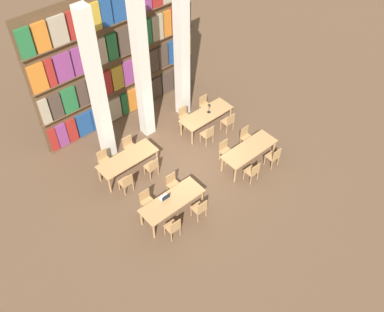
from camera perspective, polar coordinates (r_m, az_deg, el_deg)
ground_plane at (r=15.96m, az=-0.29°, el=-1.43°), size 40.00×40.00×0.00m
bookshelf_bank at (r=16.86m, az=-9.71°, el=12.51°), size 7.14×0.35×5.50m
pillar_left at (r=14.83m, az=-12.56°, el=8.60°), size 0.44×0.44×6.00m
pillar_center at (r=15.57m, az=-6.72°, el=11.47°), size 0.44×0.44×6.00m
pillar_right at (r=16.49m, az=-1.37°, el=13.95°), size 0.44×0.44×6.00m
reading_table_0 at (r=14.08m, az=-2.67°, el=-6.10°), size 2.23×0.83×0.75m
chair_0 at (r=13.72m, az=-2.49°, el=-9.47°), size 0.42×0.40×0.87m
chair_1 at (r=14.41m, az=-6.03°, el=-5.96°), size 0.42×0.40×0.87m
chair_2 at (r=14.14m, az=1.06°, el=-7.01°), size 0.42×0.40×0.87m
chair_3 at (r=14.80m, az=-2.54°, el=-3.73°), size 0.42×0.40×0.87m
laptop at (r=14.05m, az=-3.65°, el=-5.53°), size 0.32×0.22×0.21m
reading_table_1 at (r=15.77m, az=7.63°, el=0.79°), size 2.23×0.83×0.75m
chair_4 at (r=15.32m, az=8.10°, el=-2.03°), size 0.42×0.40×0.87m
chair_5 at (r=15.94m, az=4.47°, el=0.78°), size 0.42×0.40×0.87m
chair_6 at (r=15.95m, az=10.83°, el=-0.06°), size 0.42×0.40×0.87m
chair_7 at (r=16.54m, az=7.24°, el=2.58°), size 0.42×0.40×0.87m
reading_table_2 at (r=15.47m, az=-8.57°, el=-0.48°), size 2.23×0.83×0.75m
chair_8 at (r=15.01m, az=-8.74°, el=-3.48°), size 0.42×0.40×0.87m
chair_9 at (r=15.86m, az=-11.60°, el=-0.54°), size 0.42×0.40×0.87m
chair_10 at (r=15.39m, az=-5.35°, el=-1.43°), size 0.42×0.40×0.87m
chair_11 at (r=16.22m, az=-8.33°, el=1.33°), size 0.42×0.40×0.87m
reading_table_3 at (r=17.06m, az=1.92°, el=5.45°), size 2.23×0.83×0.75m
chair_12 at (r=16.53m, az=2.14°, el=2.94°), size 0.42×0.40×0.87m
chair_13 at (r=17.30m, az=-0.99°, el=5.34°), size 0.42×0.40×0.87m
chair_14 at (r=17.12m, az=4.89°, el=4.60°), size 0.42×0.40×0.87m
chair_15 at (r=17.87m, az=1.74°, el=6.86°), size 0.42×0.40×0.87m
desk_lamp_0 at (r=16.89m, az=2.30°, el=6.61°), size 0.14×0.14×0.44m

